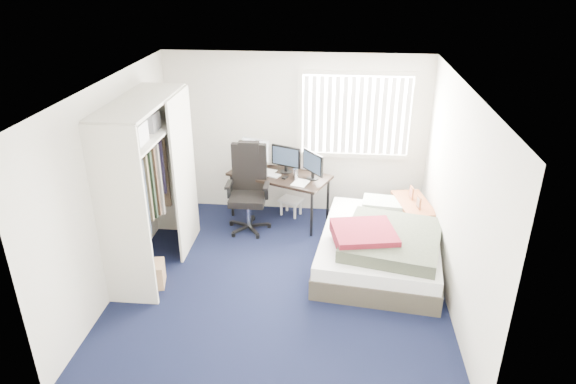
% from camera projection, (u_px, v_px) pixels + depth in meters
% --- Properties ---
extents(ground, '(4.20, 4.20, 0.00)m').
position_uv_depth(ground, '(281.00, 281.00, 6.51)').
color(ground, black).
rests_on(ground, ground).
extents(room_shell, '(4.20, 4.20, 4.20)m').
position_uv_depth(room_shell, '(281.00, 171.00, 5.87)').
color(room_shell, silver).
rests_on(room_shell, ground).
extents(window_assembly, '(1.72, 0.09, 1.32)m').
position_uv_depth(window_assembly, '(356.00, 115.00, 7.60)').
color(window_assembly, white).
rests_on(window_assembly, ground).
extents(closet, '(0.64, 1.84, 2.22)m').
position_uv_depth(closet, '(149.00, 170.00, 6.33)').
color(closet, beige).
rests_on(closet, ground).
extents(desk, '(1.65, 1.22, 1.20)m').
position_uv_depth(desk, '(280.00, 172.00, 7.79)').
color(desk, black).
rests_on(desk, ground).
extents(office_chair, '(0.63, 0.62, 1.31)m').
position_uv_depth(office_chair, '(249.00, 197.00, 7.61)').
color(office_chair, black).
rests_on(office_chair, ground).
extents(footstool, '(0.42, 0.38, 0.27)m').
position_uv_depth(footstool, '(291.00, 203.00, 8.10)').
color(footstool, white).
rests_on(footstool, ground).
extents(nightstand, '(0.58, 0.91, 0.76)m').
position_uv_depth(nightstand, '(413.00, 206.00, 7.28)').
color(nightstand, brown).
rests_on(nightstand, ground).
extents(bed, '(1.77, 2.22, 0.67)m').
position_uv_depth(bed, '(381.00, 246.00, 6.74)').
color(bed, '#3B352A').
rests_on(bed, ground).
extents(pine_box, '(0.46, 0.39, 0.31)m').
position_uv_depth(pine_box, '(147.00, 275.00, 6.37)').
color(pine_box, tan).
rests_on(pine_box, ground).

